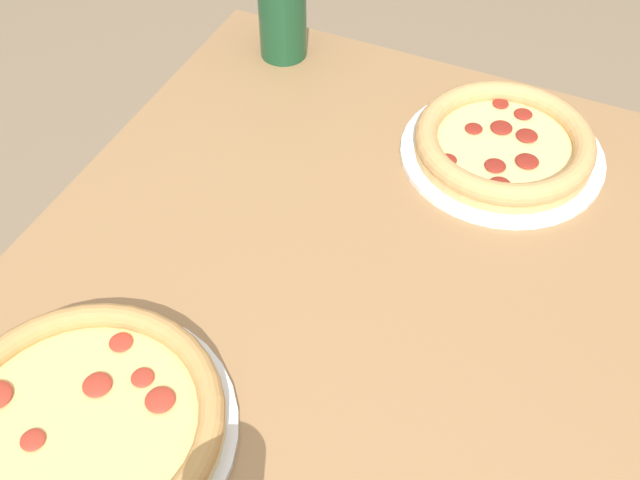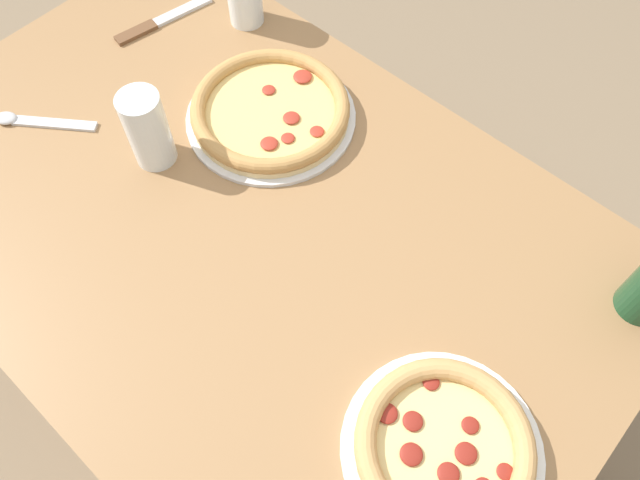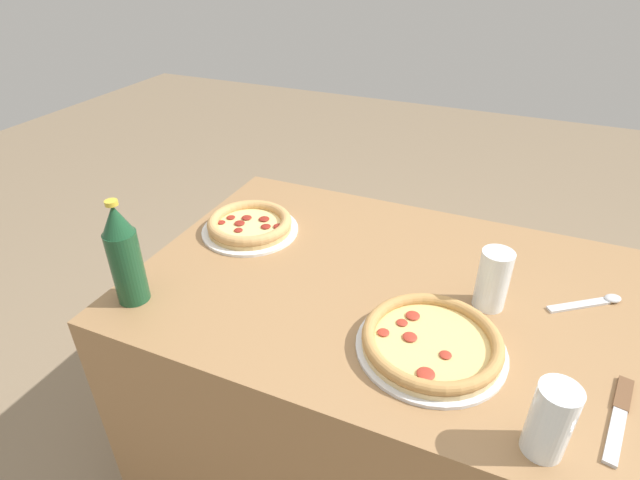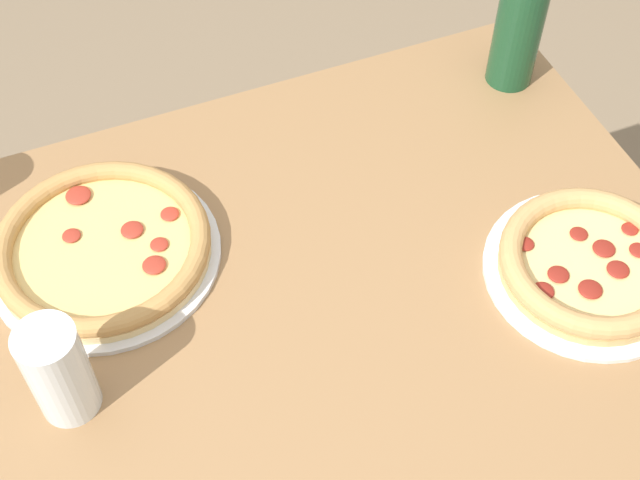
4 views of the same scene
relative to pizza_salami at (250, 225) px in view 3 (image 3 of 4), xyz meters
The scene contains 9 objects.
ground_plane 0.92m from the pizza_salami, 10.05° to the right, with size 8.00×8.00×0.00m, color #847056.
table 0.62m from the pizza_salami, 10.05° to the right, with size 1.26×0.81×0.77m.
pizza_salami is the anchor object (origin of this frame).
pizza_pepperoni 0.62m from the pizza_salami, 24.62° to the right, with size 0.30×0.30×0.04m.
glass_orange_juice 0.66m from the pizza_salami, ahead, with size 0.07×0.07×0.14m.
glass_lemonade 0.88m from the pizza_salami, 27.78° to the right, with size 0.07×0.07×0.14m.
beer_bottle 0.39m from the pizza_salami, 104.08° to the right, with size 0.07×0.07×0.25m.
knife 0.94m from the pizza_salami, 17.76° to the right, with size 0.06×0.21×0.01m.
spoon 0.87m from the pizza_salami, ahead, with size 0.16×0.13×0.01m.
Camera 3 is at (0.19, -0.94, 1.48)m, focal length 28.00 mm.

